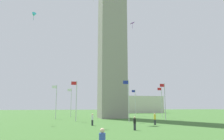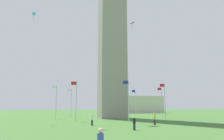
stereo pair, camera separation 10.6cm
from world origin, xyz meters
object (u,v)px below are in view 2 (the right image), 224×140
object	(u,v)px
flagpole_e	(128,99)
distant_building	(135,105)
flagpole_sw	(135,101)
flagpole_w	(102,101)
kite_cyan_delta	(34,15)
kite_purple_diamond	(132,23)
obelisk_monument	(112,8)
flagpole_s	(161,101)
person_white_shirt	(92,120)
person_black_shirt	(134,123)
flagpole_n	(56,100)
flagpole_se	(165,99)
person_yellow_shirt	(155,119)
flagpole_nw	(71,101)
flagpole_ne	(76,99)

from	to	relation	value
flagpole_e	distant_building	world-z (taller)	flagpole_e
flagpole_sw	flagpole_w	world-z (taller)	same
kite_cyan_delta	kite_purple_diamond	size ratio (longest dim) A/B	1.16
obelisk_monument	distant_building	bearing A→B (deg)	-116.50
flagpole_s	person_white_shirt	distance (m)	28.14
flagpole_e	person_black_shirt	world-z (taller)	flagpole_e
flagpole_n	distant_building	xyz separation A→B (m)	(-32.83, -39.53, -0.66)
flagpole_e	flagpole_sw	bearing A→B (deg)	-112.50
kite_purple_diamond	flagpole_s	bearing A→B (deg)	-134.41
flagpole_n	flagpole_e	xyz separation A→B (m)	(-13.06, 13.06, 0.00)
flagpole_se	distant_building	xyz separation A→B (m)	(-10.53, -48.77, -0.66)
flagpole_sw	person_yellow_shirt	xyz separation A→B (m)	(7.31, 29.29, -3.30)
flagpole_sw	kite_cyan_delta	xyz separation A→B (m)	(27.12, 17.64, 16.45)
flagpole_se	flagpole_nw	world-z (taller)	same
flagpole_ne	person_black_shirt	bearing A→B (deg)	108.18
obelisk_monument	flagpole_s	world-z (taller)	obelisk_monument
flagpole_w	kite_cyan_delta	distance (m)	32.43
person_black_shirt	distant_building	world-z (taller)	distant_building
flagpole_sw	flagpole_s	bearing A→B (deg)	112.50
flagpole_ne	flagpole_s	xyz separation A→B (m)	(-22.30, -9.24, 0.00)
flagpole_sw	person_white_shirt	bearing A→B (deg)	59.29
flagpole_ne	person_white_shirt	bearing A→B (deg)	100.21
flagpole_nw	person_black_shirt	world-z (taller)	flagpole_nw
flagpole_nw	distant_building	size ratio (longest dim) A/B	0.34
flagpole_s	flagpole_nw	xyz separation A→B (m)	(22.30, -9.24, 0.00)
flagpole_ne	distant_building	world-z (taller)	flagpole_ne
person_yellow_shirt	person_black_shirt	size ratio (longest dim) A/B	1.11
person_white_shirt	kite_cyan_delta	bearing A→B (deg)	93.76
person_white_shirt	kite_purple_diamond	xyz separation A→B (m)	(-8.91, -7.03, 18.44)
flagpole_n	flagpole_s	size ratio (longest dim) A/B	1.00
distant_building	flagpole_e	bearing A→B (deg)	69.40
flagpole_s	flagpole_w	world-z (taller)	same
flagpole_se	flagpole_sw	xyz separation A→B (m)	(-0.00, -18.47, 0.00)
flagpole_se	person_white_shirt	size ratio (longest dim) A/B	4.44
flagpole_sw	flagpole_n	bearing A→B (deg)	22.50
person_black_shirt	kite_cyan_delta	world-z (taller)	kite_cyan_delta
obelisk_monument	flagpole_n	world-z (taller)	obelisk_monument
obelisk_monument	kite_purple_diamond	xyz separation A→B (m)	(-1.35, 11.89, -8.75)
obelisk_monument	flagpole_n	size ratio (longest dim) A/B	7.36
person_yellow_shirt	distant_building	xyz separation A→B (m)	(-17.84, -59.59, 2.64)
person_black_shirt	kite_cyan_delta	size ratio (longest dim) A/B	0.96
flagpole_nw	person_black_shirt	size ratio (longest dim) A/B	4.76
flagpole_nw	distant_building	xyz separation A→B (m)	(-29.00, -30.30, -0.66)
kite_purple_diamond	person_black_shirt	bearing A→B (deg)	71.07
flagpole_se	kite_cyan_delta	world-z (taller)	kite_cyan_delta
obelisk_monument	person_yellow_shirt	xyz separation A→B (m)	(-1.87, 20.06, -27.15)
obelisk_monument	flagpole_w	world-z (taller)	obelisk_monument
distant_building	flagpole_s	bearing A→B (deg)	80.37
flagpole_ne	distant_building	bearing A→B (deg)	-120.74
person_yellow_shirt	flagpole_nw	bearing A→B (deg)	-12.91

